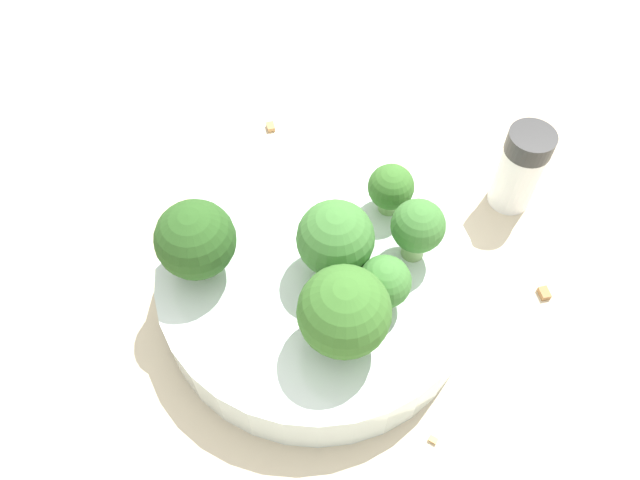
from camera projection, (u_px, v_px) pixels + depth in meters
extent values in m
plane|color=beige|center=(320.00, 297.00, 0.48)|extent=(3.00, 3.00, 0.00)
cylinder|color=silver|center=(320.00, 282.00, 0.46)|extent=(0.23, 0.23, 0.04)
cylinder|color=#84AD66|center=(386.00, 294.00, 0.42)|extent=(0.02, 0.02, 0.02)
sphere|color=#3D7533|center=(388.00, 282.00, 0.40)|extent=(0.04, 0.04, 0.04)
cylinder|color=#8EB770|center=(346.00, 329.00, 0.40)|extent=(0.02, 0.02, 0.03)
sphere|color=#386B28|center=(348.00, 312.00, 0.38)|extent=(0.06, 0.06, 0.06)
cylinder|color=#84AD66|center=(418.00, 242.00, 0.44)|extent=(0.02, 0.02, 0.03)
sphere|color=#3D7533|center=(421.00, 226.00, 0.42)|extent=(0.04, 0.04, 0.04)
cylinder|color=#84AD66|center=(338.00, 254.00, 0.43)|extent=(0.02, 0.02, 0.03)
sphere|color=#3D7533|center=(339.00, 236.00, 0.41)|extent=(0.05, 0.05, 0.05)
cylinder|color=#8EB770|center=(203.00, 263.00, 0.43)|extent=(0.02, 0.02, 0.03)
sphere|color=#28511E|center=(198.00, 245.00, 0.41)|extent=(0.05, 0.05, 0.05)
cylinder|color=#84AD66|center=(392.00, 200.00, 0.46)|extent=(0.02, 0.02, 0.02)
sphere|color=#386B28|center=(394.00, 187.00, 0.45)|extent=(0.03, 0.03, 0.03)
cylinder|color=silver|center=(520.00, 176.00, 0.50)|extent=(0.03, 0.03, 0.06)
cylinder|color=#2D2D2D|center=(533.00, 143.00, 0.47)|extent=(0.04, 0.04, 0.02)
cube|color=#AD7F4C|center=(273.00, 125.00, 0.57)|extent=(0.01, 0.01, 0.01)
cube|color=tan|center=(437.00, 439.00, 0.41)|extent=(0.01, 0.01, 0.01)
cube|color=tan|center=(249.00, 170.00, 0.54)|extent=(0.01, 0.01, 0.01)
cube|color=olive|center=(548.00, 290.00, 0.47)|extent=(0.01, 0.01, 0.01)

